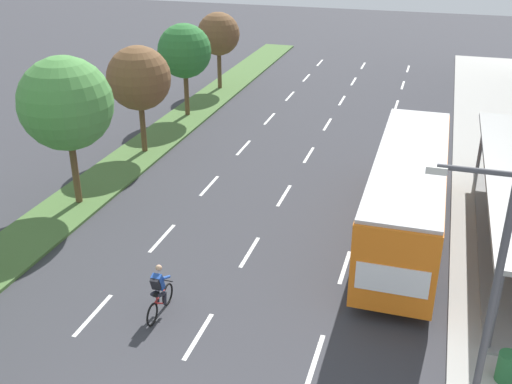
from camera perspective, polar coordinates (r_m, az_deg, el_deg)
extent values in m
cube|color=#4C7038|center=(32.91, -9.53, 4.74)|extent=(2.60, 52.00, 0.12)
cube|color=#ADAAA3|center=(29.95, 22.28, 1.05)|extent=(4.50, 52.00, 0.15)
cube|color=white|center=(19.70, -15.11, -11.12)|extent=(0.14, 2.21, 0.01)
cube|color=white|center=(23.34, -8.85, -4.32)|extent=(0.14, 2.21, 0.01)
cube|color=white|center=(27.40, -4.43, 0.60)|extent=(0.14, 2.21, 0.01)
cube|color=white|center=(31.74, -1.19, 4.21)|extent=(0.14, 2.21, 0.01)
cube|color=white|center=(36.25, 1.28, 6.93)|extent=(0.14, 2.21, 0.01)
cube|color=white|center=(40.88, 3.22, 9.03)|extent=(0.14, 2.21, 0.01)
cube|color=white|center=(45.59, 4.78, 10.70)|extent=(0.14, 2.21, 0.01)
cube|color=white|center=(50.35, 6.05, 12.04)|extent=(0.14, 2.21, 0.01)
cube|color=white|center=(18.32, -5.45, -13.38)|extent=(0.14, 2.21, 0.01)
cube|color=white|center=(22.18, -0.60, -5.68)|extent=(0.14, 2.21, 0.01)
cube|color=white|center=(26.43, 2.67, -0.33)|extent=(0.14, 2.21, 0.01)
cube|color=white|center=(30.90, 5.01, 3.51)|extent=(0.14, 2.21, 0.01)
cube|color=white|center=(35.52, 6.76, 6.36)|extent=(0.14, 2.21, 0.01)
cube|color=white|center=(40.23, 8.11, 8.55)|extent=(0.14, 2.21, 0.01)
cube|color=white|center=(45.00, 9.20, 10.27)|extent=(0.14, 2.21, 0.01)
cube|color=white|center=(49.82, 10.08, 11.66)|extent=(0.14, 2.21, 0.01)
cube|color=white|center=(17.53, 5.62, -15.46)|extent=(0.14, 2.21, 0.01)
cube|color=white|center=(21.53, 8.38, -7.02)|extent=(0.14, 2.21, 0.01)
cube|color=white|center=(25.89, 10.19, -1.30)|extent=(0.14, 2.21, 0.01)
cube|color=white|center=(30.44, 11.46, 2.74)|extent=(0.14, 2.21, 0.01)
cube|color=white|center=(35.12, 12.39, 5.72)|extent=(0.14, 2.21, 0.01)
cube|color=white|center=(39.88, 13.12, 7.99)|extent=(0.14, 2.21, 0.01)
cube|color=white|center=(44.69, 13.69, 9.78)|extent=(0.14, 2.21, 0.01)
cube|color=white|center=(49.54, 14.16, 11.21)|extent=(0.14, 2.21, 0.01)
cylinder|color=#56565B|center=(17.93, 21.67, -10.14)|extent=(0.16, 0.16, 2.60)
cylinder|color=#56565B|center=(29.44, 20.47, 4.06)|extent=(0.16, 0.16, 2.60)
cube|color=orange|center=(22.91, 14.09, -0.20)|extent=(2.50, 11.20, 2.80)
cube|color=#2D3D4C|center=(22.57, 14.31, 1.75)|extent=(2.54, 10.30, 0.90)
cube|color=#B7B7B7|center=(22.34, 14.48, 3.19)|extent=(2.45, 10.98, 0.12)
cube|color=#2D3D4C|center=(28.00, 15.00, 5.19)|extent=(2.25, 0.06, 1.54)
cube|color=white|center=(18.07, 12.71, -8.13)|extent=(2.12, 0.04, 0.90)
cylinder|color=black|center=(26.68, 11.98, 0.55)|extent=(0.30, 1.00, 1.00)
cylinder|color=black|center=(26.63, 16.68, -0.04)|extent=(0.30, 1.00, 1.00)
cylinder|color=black|center=(20.56, 9.91, -7.21)|extent=(0.30, 1.00, 1.00)
cylinder|color=black|center=(20.50, 16.06, -8.00)|extent=(0.30, 1.00, 1.00)
torus|color=black|center=(19.51, -8.34, -9.53)|extent=(0.06, 0.72, 0.72)
torus|color=black|center=(18.72, -9.77, -11.33)|extent=(0.06, 0.72, 0.72)
cylinder|color=maroon|center=(18.95, -9.10, -9.72)|extent=(0.05, 0.94, 0.05)
cylinder|color=maroon|center=(18.98, -9.19, -10.33)|extent=(0.05, 0.57, 0.42)
cylinder|color=maroon|center=(18.80, -9.36, -10.00)|extent=(0.04, 0.04, 0.40)
cube|color=black|center=(18.68, -9.41, -9.50)|extent=(0.12, 0.24, 0.06)
cylinder|color=black|center=(19.17, -8.51, -8.26)|extent=(0.46, 0.04, 0.04)
cube|color=#234CA8|center=(18.63, -9.24, -8.37)|extent=(0.30, 0.36, 0.59)
cube|color=black|center=(18.50, -9.46, -8.58)|extent=(0.26, 0.26, 0.42)
sphere|color=tan|center=(18.49, -9.17, -7.09)|extent=(0.20, 0.20, 0.20)
cylinder|color=#23232D|center=(18.88, -9.53, -9.36)|extent=(0.12, 0.42, 0.25)
cylinder|color=#23232D|center=(19.15, -9.25, -9.73)|extent=(0.10, 0.17, 0.41)
cylinder|color=#23232D|center=(18.78, -8.86, -9.50)|extent=(0.12, 0.42, 0.25)
cylinder|color=#23232D|center=(19.06, -8.59, -9.87)|extent=(0.10, 0.17, 0.41)
cylinder|color=#234CA8|center=(18.83, -9.43, -7.80)|extent=(0.09, 0.47, 0.28)
cylinder|color=#234CA8|center=(18.70, -8.48, -7.98)|extent=(0.09, 0.47, 0.28)
cylinder|color=brown|center=(26.10, -16.71, 2.00)|extent=(0.28, 0.28, 2.89)
sphere|color=#4C8E42|center=(25.17, -17.52, 7.97)|extent=(3.75, 3.75, 3.75)
cylinder|color=brown|center=(31.10, -10.62, 6.10)|extent=(0.28, 0.28, 2.60)
sphere|color=brown|center=(30.39, -11.00, 10.51)|extent=(3.14, 3.14, 3.14)
cylinder|color=brown|center=(36.50, -6.57, 9.26)|extent=(0.28, 0.28, 2.65)
sphere|color=#2D7533|center=(35.90, -6.77, 13.09)|extent=(3.11, 3.11, 3.11)
cylinder|color=brown|center=(42.11, -3.47, 11.51)|extent=(0.28, 0.28, 2.61)
sphere|color=brown|center=(41.62, -3.56, 14.68)|extent=(2.83, 2.83, 2.83)
cylinder|color=#4C4C51|center=(14.76, 21.47, -9.60)|extent=(0.18, 0.18, 6.50)
cylinder|color=#4C4C51|center=(13.25, 20.15, 1.91)|extent=(1.60, 0.12, 0.12)
cube|color=silver|center=(13.24, 16.68, 2.06)|extent=(0.44, 0.24, 0.16)
cylinder|color=#286B38|center=(17.61, 22.60, -15.03)|extent=(0.52, 0.52, 0.85)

